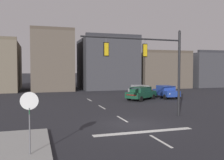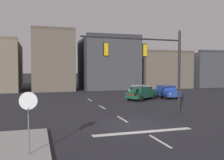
# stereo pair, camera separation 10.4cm
# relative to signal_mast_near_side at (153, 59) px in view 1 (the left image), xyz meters

# --- Properties ---
(ground_plane) EXTENTS (400.00, 400.00, 0.00)m
(ground_plane) POSITION_rel_signal_mast_near_side_xyz_m (-2.46, -1.81, -4.57)
(ground_plane) COLOR #232328
(stop_bar_paint) EXTENTS (6.40, 0.50, 0.01)m
(stop_bar_paint) POSITION_rel_signal_mast_near_side_xyz_m (-2.46, -3.81, -4.56)
(stop_bar_paint) COLOR silver
(stop_bar_paint) RESTS_ON ground
(lane_centreline) EXTENTS (0.16, 26.40, 0.01)m
(lane_centreline) POSITION_rel_signal_mast_near_side_xyz_m (-2.46, 0.19, -4.56)
(lane_centreline) COLOR silver
(lane_centreline) RESTS_ON ground
(signal_mast_near_side) EXTENTS (8.19, 0.54, 6.91)m
(signal_mast_near_side) POSITION_rel_signal_mast_near_side_xyz_m (0.00, 0.00, 0.00)
(signal_mast_near_side) COLOR black
(signal_mast_near_side) RESTS_ON ground
(stop_sign) EXTENTS (0.76, 0.64, 2.83)m
(stop_sign) POSITION_rel_signal_mast_near_side_xyz_m (-8.97, -6.31, -2.42)
(stop_sign) COLOR #56565B
(stop_sign) RESTS_ON ground
(car_lot_nearside) EXTENTS (1.94, 4.47, 1.61)m
(car_lot_nearside) POSITION_rel_signal_mast_near_side_xyz_m (4.59, 12.82, -3.71)
(car_lot_nearside) COLOR #9EA0A5
(car_lot_nearside) RESTS_ON ground
(car_lot_middle) EXTENTS (4.65, 3.96, 1.61)m
(car_lot_middle) POSITION_rel_signal_mast_near_side_xyz_m (3.59, 10.26, -3.71)
(car_lot_middle) COLOR #143D28
(car_lot_middle) RESTS_ON ground
(car_lot_farside) EXTENTS (2.12, 4.54, 1.61)m
(car_lot_farside) POSITION_rel_signal_mast_near_side_xyz_m (7.56, 11.29, -3.71)
(car_lot_farside) COLOR navy
(car_lot_farside) RESTS_ON ground
(building_row) EXTENTS (53.18, 13.72, 10.62)m
(building_row) POSITION_rel_signal_mast_near_side_xyz_m (3.68, 29.15, -0.37)
(building_row) COLOR #665B4C
(building_row) RESTS_ON ground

